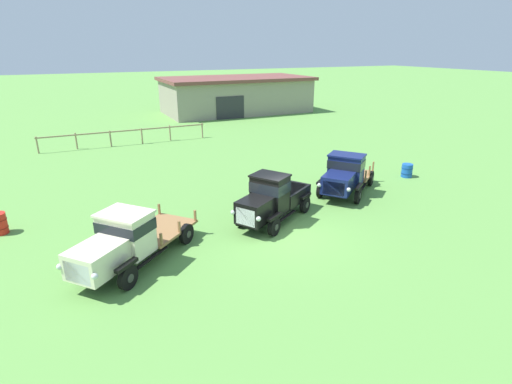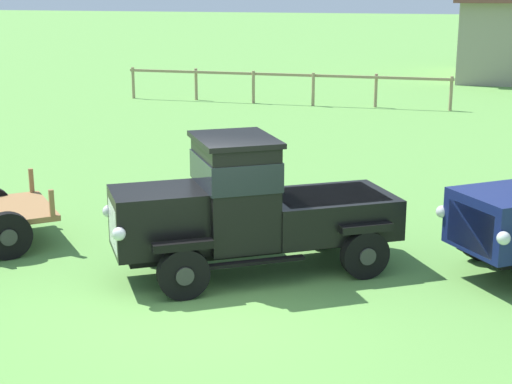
{
  "view_description": "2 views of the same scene",
  "coord_description": "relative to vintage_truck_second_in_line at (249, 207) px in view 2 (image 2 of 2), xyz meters",
  "views": [
    {
      "loc": [
        -7.64,
        -13.14,
        7.4
      ],
      "look_at": [
        -0.1,
        2.69,
        1.0
      ],
      "focal_mm": 28.0,
      "sensor_mm": 36.0,
      "label": 1
    },
    {
      "loc": [
        3.33,
        -10.1,
        4.51
      ],
      "look_at": [
        -0.1,
        2.69,
        1.0
      ],
      "focal_mm": 55.0,
      "sensor_mm": 36.0,
      "label": 2
    }
  ],
  "objects": [
    {
      "name": "ground_plane",
      "position": [
        -0.12,
        -1.45,
        -1.09
      ],
      "size": [
        240.0,
        240.0,
        0.0
      ],
      "primitive_type": "plane",
      "color": "#5B9342"
    },
    {
      "name": "vintage_truck_second_in_line",
      "position": [
        0.0,
        0.0,
        0.0
      ],
      "size": [
        4.67,
        3.67,
        2.23
      ],
      "color": "black",
      "rests_on": "ground"
    },
    {
      "name": "paddock_fence",
      "position": [
        -3.63,
        18.09,
        -0.21
      ],
      "size": [
        12.82,
        0.47,
        1.27
      ],
      "color": "#997F60",
      "rests_on": "ground"
    }
  ]
}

